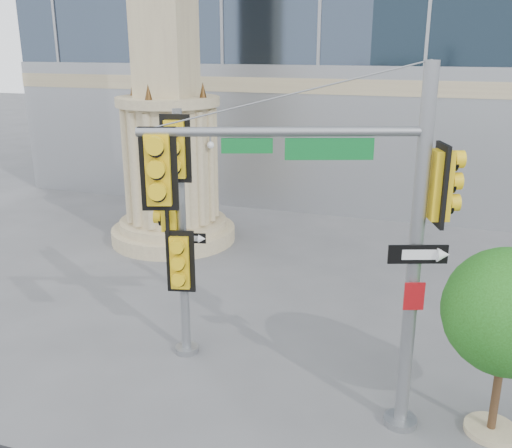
% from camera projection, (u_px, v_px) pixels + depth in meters
% --- Properties ---
extents(ground, '(120.00, 120.00, 0.00)m').
position_uv_depth(ground, '(247.00, 422.00, 10.71)').
color(ground, '#545456').
rests_on(ground, ground).
extents(monument, '(4.40, 4.40, 16.60)m').
position_uv_depth(monument, '(167.00, 84.00, 19.00)').
color(monument, tan).
rests_on(monument, ground).
extents(main_signal_pole, '(4.89, 2.09, 6.55)m').
position_uv_depth(main_signal_pole, '(347.00, 216.00, 9.43)').
color(main_signal_pole, slate).
rests_on(main_signal_pole, ground).
extents(secondary_signal_pole, '(1.02, 0.73, 5.54)m').
position_uv_depth(secondary_signal_pole, '(177.00, 218.00, 12.07)').
color(secondary_signal_pole, slate).
rests_on(secondary_signal_pole, ground).
extents(street_tree, '(2.27, 2.22, 3.54)m').
position_uv_depth(street_tree, '(510.00, 317.00, 9.73)').
color(street_tree, tan).
rests_on(street_tree, ground).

